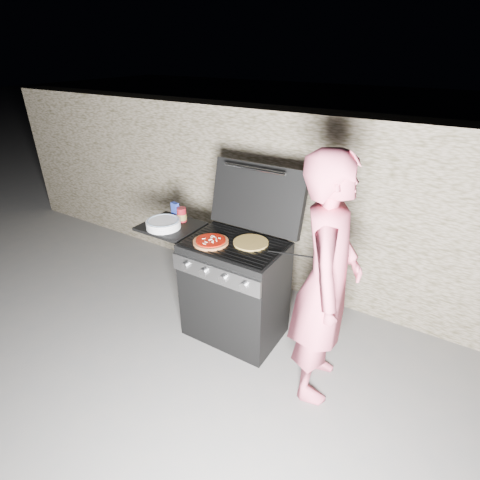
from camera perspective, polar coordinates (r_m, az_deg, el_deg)
The scene contains 10 objects.
ground at distance 3.51m, azimuth -0.72°, elevation -13.71°, with size 50.00×50.00×0.00m, color slate.
stone_wall at distance 3.84m, azimuth 7.64°, elevation 5.68°, with size 8.00×0.35×1.80m, color gray.
gas_grill at distance 3.34m, azimuth -4.41°, elevation -6.29°, with size 1.34×0.79×0.91m, color black, non-canonical shape.
pizza_topped at distance 2.99m, azimuth -4.48°, elevation -0.18°, with size 0.28×0.28×0.03m, color tan, non-canonical shape.
pizza_plain at distance 2.98m, azimuth 1.65°, elevation -0.38°, with size 0.28×0.28×0.02m, color #E4BD5C.
sauce_jar at distance 3.39m, azimuth -8.88°, elevation 3.85°, with size 0.08×0.08×0.13m, color maroon.
blue_carton at distance 3.46m, azimuth -9.83°, elevation 4.43°, with size 0.07×0.04×0.15m, color navy.
plate_stack at distance 3.31m, azimuth -11.59°, elevation 2.40°, with size 0.30×0.30×0.07m, color white.
person at distance 2.58m, azimuth 12.99°, elevation -6.39°, with size 0.66×0.43×1.81m, color #DE5B77.
tongs at distance 2.76m, azimuth 8.26°, elevation -2.23°, with size 0.01×0.01×0.45m, color black.
Camera 1 is at (1.42, -2.22, 2.31)m, focal length 28.00 mm.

